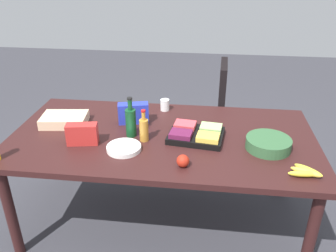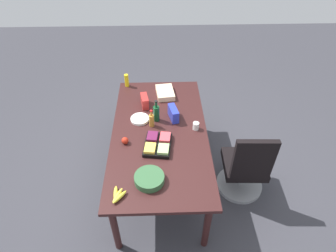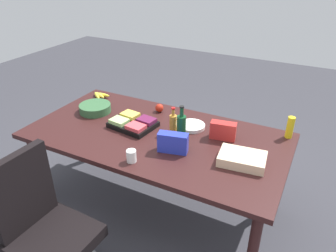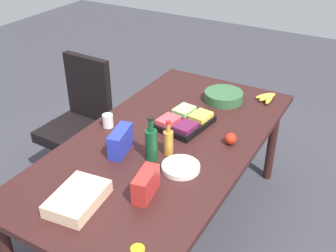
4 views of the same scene
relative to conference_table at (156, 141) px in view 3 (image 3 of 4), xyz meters
name	(u,v)px [view 3 (image 3 of 4)]	position (x,y,z in m)	size (l,w,h in m)	color
ground_plane	(157,204)	(0.00, 0.00, -0.68)	(10.00, 10.00, 0.00)	#393940
conference_table	(156,141)	(0.00, 0.00, 0.00)	(2.09, 1.08, 0.76)	#351817
office_chair	(50,240)	(-0.27, -0.98, -0.31)	(0.56, 0.56, 0.99)	gray
salad_bowl	(95,108)	(-0.70, 0.10, 0.11)	(0.29, 0.29, 0.07)	#335F38
dressing_bottle	(173,123)	(0.11, 0.09, 0.16)	(0.07, 0.07, 0.22)	#C0852F
sheet_cake	(242,159)	(0.73, -0.08, 0.11)	(0.32, 0.22, 0.07)	beige
apple_red	(159,108)	(-0.17, 0.37, 0.11)	(0.08, 0.08, 0.08)	#B42616
paper_plate_stack	(192,126)	(0.22, 0.23, 0.09)	(0.22, 0.22, 0.03)	white
paper_cup	(131,156)	(0.04, -0.42, 0.12)	(0.07, 0.07, 0.09)	white
fruit_platter	(133,123)	(-0.23, 0.02, 0.10)	(0.39, 0.32, 0.07)	black
banana_bunch	(100,95)	(-0.87, 0.38, 0.10)	(0.20, 0.14, 0.04)	yellow
chip_bag_blue	(173,143)	(0.24, -0.17, 0.15)	(0.22, 0.08, 0.15)	#2838BD
chip_bag_red	(223,131)	(0.50, 0.18, 0.14)	(0.20, 0.08, 0.14)	red
mustard_bottle	(290,127)	(0.96, 0.44, 0.16)	(0.06, 0.06, 0.18)	yellow
wine_bottle	(181,126)	(0.21, 0.03, 0.18)	(0.08, 0.08, 0.28)	#134724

